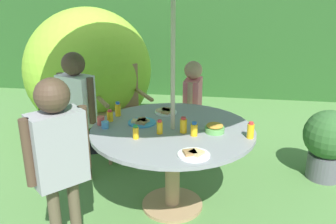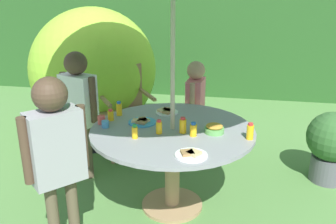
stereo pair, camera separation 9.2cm
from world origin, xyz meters
name	(u,v)px [view 2 (the right image)]	position (x,y,z in m)	size (l,w,h in m)	color
ground_plane	(172,207)	(0.00, 0.00, -0.01)	(10.00, 10.00, 0.02)	#548442
hedge_backdrop	(209,30)	(0.00, 3.69, 1.09)	(9.00, 0.70, 2.19)	#285623
garden_table	(172,146)	(0.00, 0.00, 0.59)	(1.35, 1.35, 0.74)	tan
wooden_chair	(124,104)	(-0.76, 1.09, 0.55)	(0.72, 0.71, 0.98)	#93704C
dome_tent	(94,70)	(-1.33, 1.68, 0.79)	(1.92, 1.92, 1.60)	#8CC633
potted_plant	(332,143)	(1.45, 0.73, 0.40)	(0.49, 0.49, 0.71)	#595960
child_in_pink_shirt	(195,99)	(0.09, 0.94, 0.71)	(0.19, 0.38, 1.11)	#3F3F47
child_in_white_shirt	(79,100)	(-0.97, 0.37, 0.82)	(0.41, 0.29, 1.28)	brown
child_in_grey_shirt	(56,147)	(-0.66, -0.71, 0.85)	(0.37, 0.38, 1.32)	brown
snack_bowl	(214,129)	(0.34, -0.02, 0.78)	(0.16, 0.16, 0.08)	#66B259
plate_far_right	(167,111)	(-0.12, 0.37, 0.75)	(0.21, 0.21, 0.03)	white
plate_near_left	(142,122)	(-0.28, 0.08, 0.75)	(0.24, 0.24, 0.03)	#338CD8
plate_mid_right	(191,154)	(0.21, -0.47, 0.75)	(0.23, 0.23, 0.03)	white
juice_bottle_near_right	(111,115)	(-0.56, 0.09, 0.79)	(0.05, 0.05, 0.10)	yellow
juice_bottle_far_left	(135,132)	(-0.25, -0.24, 0.79)	(0.05, 0.05, 0.11)	yellow
juice_bottle_center_front	(250,132)	(0.62, -0.10, 0.80)	(0.05, 0.05, 0.13)	yellow
juice_bottle_center_back	(159,127)	(-0.09, -0.12, 0.79)	(0.05, 0.05, 0.12)	yellow
juice_bottle_mid_left	(119,109)	(-0.53, 0.23, 0.80)	(0.05, 0.05, 0.13)	yellow
juice_bottle_front_edge	(183,125)	(0.10, -0.07, 0.80)	(0.06, 0.06, 0.13)	yellow
juice_bottle_back_edge	(193,130)	(0.18, -0.12, 0.79)	(0.06, 0.06, 0.11)	yellow
cup_near	(105,124)	(-0.55, -0.07, 0.77)	(0.06, 0.06, 0.06)	#4C99D8
cup_far	(101,120)	(-0.61, 0.00, 0.78)	(0.06, 0.06, 0.07)	#E04C47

